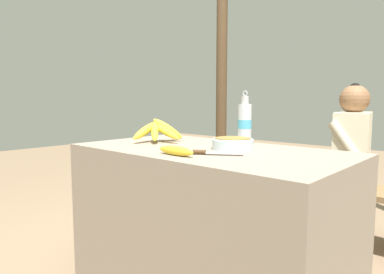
{
  "coord_description": "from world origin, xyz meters",
  "views": [
    {
      "loc": [
        1.02,
        -1.24,
        0.96
      ],
      "look_at": [
        -0.15,
        0.05,
        0.77
      ],
      "focal_mm": 32.0,
      "sensor_mm": 36.0,
      "label": 1
    }
  ],
  "objects_px": {
    "serving_bowl": "(233,143)",
    "seated_vendor": "(344,155)",
    "banana_bunch_ripe": "(159,130)",
    "knife": "(210,152)",
    "loose_banana_front": "(176,151)",
    "water_bottle": "(245,123)",
    "wooden_bench": "(312,189)",
    "banana_bunch_green": "(265,163)",
    "support_post_near": "(222,60)"
  },
  "relations": [
    {
      "from": "banana_bunch_green",
      "to": "support_post_near",
      "type": "distance_m",
      "value": 1.2
    },
    {
      "from": "seated_vendor",
      "to": "support_post_near",
      "type": "relative_size",
      "value": 0.39
    },
    {
      "from": "wooden_bench",
      "to": "seated_vendor",
      "type": "distance_m",
      "value": 0.36
    },
    {
      "from": "wooden_bench",
      "to": "support_post_near",
      "type": "bearing_deg",
      "value": 160.85
    },
    {
      "from": "knife",
      "to": "support_post_near",
      "type": "bearing_deg",
      "value": 94.69
    },
    {
      "from": "water_bottle",
      "to": "banana_bunch_green",
      "type": "height_order",
      "value": "water_bottle"
    },
    {
      "from": "support_post_near",
      "to": "wooden_bench",
      "type": "bearing_deg",
      "value": -19.15
    },
    {
      "from": "banana_bunch_ripe",
      "to": "loose_banana_front",
      "type": "relative_size",
      "value": 1.64
    },
    {
      "from": "knife",
      "to": "wooden_bench",
      "type": "xyz_separation_m",
      "value": [
        -0.08,
        1.24,
        -0.41
      ]
    },
    {
      "from": "banana_bunch_ripe",
      "to": "knife",
      "type": "bearing_deg",
      "value": -18.0
    },
    {
      "from": "serving_bowl",
      "to": "loose_banana_front",
      "type": "distance_m",
      "value": 0.31
    },
    {
      "from": "banana_bunch_ripe",
      "to": "wooden_bench",
      "type": "xyz_separation_m",
      "value": [
        0.41,
        1.08,
        -0.46
      ]
    },
    {
      "from": "water_bottle",
      "to": "seated_vendor",
      "type": "height_order",
      "value": "seated_vendor"
    },
    {
      "from": "water_bottle",
      "to": "loose_banana_front",
      "type": "distance_m",
      "value": 0.52
    },
    {
      "from": "serving_bowl",
      "to": "banana_bunch_green",
      "type": "distance_m",
      "value": 1.18
    },
    {
      "from": "water_bottle",
      "to": "wooden_bench",
      "type": "distance_m",
      "value": 0.98
    },
    {
      "from": "banana_bunch_green",
      "to": "support_post_near",
      "type": "height_order",
      "value": "support_post_near"
    },
    {
      "from": "serving_bowl",
      "to": "water_bottle",
      "type": "xyz_separation_m",
      "value": [
        -0.07,
        0.21,
        0.08
      ]
    },
    {
      "from": "seated_vendor",
      "to": "banana_bunch_green",
      "type": "relative_size",
      "value": 3.41
    },
    {
      "from": "loose_banana_front",
      "to": "seated_vendor",
      "type": "xyz_separation_m",
      "value": [
        0.24,
        1.31,
        -0.15
      ]
    },
    {
      "from": "serving_bowl",
      "to": "loose_banana_front",
      "type": "height_order",
      "value": "serving_bowl"
    },
    {
      "from": "banana_bunch_green",
      "to": "serving_bowl",
      "type": "bearing_deg",
      "value": -67.36
    },
    {
      "from": "banana_bunch_ripe",
      "to": "water_bottle",
      "type": "bearing_deg",
      "value": 32.13
    },
    {
      "from": "serving_bowl",
      "to": "water_bottle",
      "type": "distance_m",
      "value": 0.24
    },
    {
      "from": "loose_banana_front",
      "to": "knife",
      "type": "xyz_separation_m",
      "value": [
        0.1,
        0.11,
        -0.01
      ]
    },
    {
      "from": "loose_banana_front",
      "to": "banana_bunch_green",
      "type": "relative_size",
      "value": 0.62
    },
    {
      "from": "serving_bowl",
      "to": "support_post_near",
      "type": "distance_m",
      "value": 1.94
    },
    {
      "from": "wooden_bench",
      "to": "loose_banana_front",
      "type": "bearing_deg",
      "value": -90.71
    },
    {
      "from": "serving_bowl",
      "to": "seated_vendor",
      "type": "bearing_deg",
      "value": 80.38
    },
    {
      "from": "banana_bunch_ripe",
      "to": "support_post_near",
      "type": "bearing_deg",
      "value": 115.42
    },
    {
      "from": "seated_vendor",
      "to": "banana_bunch_green",
      "type": "bearing_deg",
      "value": -16.11
    },
    {
      "from": "seated_vendor",
      "to": "water_bottle",
      "type": "bearing_deg",
      "value": 61.07
    },
    {
      "from": "water_bottle",
      "to": "knife",
      "type": "distance_m",
      "value": 0.43
    },
    {
      "from": "serving_bowl",
      "to": "support_post_near",
      "type": "relative_size",
      "value": 0.07
    },
    {
      "from": "knife",
      "to": "banana_bunch_green",
      "type": "bearing_deg",
      "value": 78.99
    },
    {
      "from": "banana_bunch_green",
      "to": "banana_bunch_ripe",
      "type": "bearing_deg",
      "value": -91.34
    },
    {
      "from": "water_bottle",
      "to": "support_post_near",
      "type": "xyz_separation_m",
      "value": [
        -1.09,
        1.22,
        0.51
      ]
    },
    {
      "from": "water_bottle",
      "to": "wooden_bench",
      "type": "relative_size",
      "value": 0.18
    },
    {
      "from": "wooden_bench",
      "to": "knife",
      "type": "bearing_deg",
      "value": -86.34
    },
    {
      "from": "water_bottle",
      "to": "knife",
      "type": "relative_size",
      "value": 1.43
    },
    {
      "from": "seated_vendor",
      "to": "banana_bunch_green",
      "type": "height_order",
      "value": "seated_vendor"
    },
    {
      "from": "serving_bowl",
      "to": "wooden_bench",
      "type": "bearing_deg",
      "value": 92.96
    },
    {
      "from": "banana_bunch_ripe",
      "to": "knife",
      "type": "relative_size",
      "value": 1.67
    },
    {
      "from": "serving_bowl",
      "to": "knife",
      "type": "bearing_deg",
      "value": -82.56
    },
    {
      "from": "support_post_near",
      "to": "serving_bowl",
      "type": "bearing_deg",
      "value": -50.95
    },
    {
      "from": "banana_bunch_ripe",
      "to": "water_bottle",
      "type": "xyz_separation_m",
      "value": [
        0.39,
        0.24,
        0.04
      ]
    },
    {
      "from": "serving_bowl",
      "to": "wooden_bench",
      "type": "xyz_separation_m",
      "value": [
        -0.05,
        1.05,
        -0.43
      ]
    },
    {
      "from": "loose_banana_front",
      "to": "serving_bowl",
      "type": "bearing_deg",
      "value": 76.76
    },
    {
      "from": "knife",
      "to": "wooden_bench",
      "type": "bearing_deg",
      "value": 62.23
    },
    {
      "from": "wooden_bench",
      "to": "banana_bunch_green",
      "type": "height_order",
      "value": "banana_bunch_green"
    }
  ]
}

